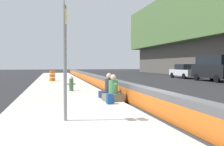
{
  "coord_description": "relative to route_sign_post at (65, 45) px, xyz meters",
  "views": [
    {
      "loc": [
        -7.75,
        3.28,
        1.67
      ],
      "look_at": [
        6.14,
        0.04,
        1.19
      ],
      "focal_mm": 41.24,
      "sensor_mm": 36.0,
      "label": 1
    }
  ],
  "objects": [
    {
      "name": "ground_plane",
      "position": [
        0.67,
        -2.93,
        -2.21
      ],
      "size": [
        160.0,
        160.0,
        0.0
      ],
      "primitive_type": "plane",
      "color": "#232326",
      "rests_on": "ground"
    },
    {
      "name": "sidewalk_strip",
      "position": [
        0.67,
        -0.28,
        -2.14
      ],
      "size": [
        80.0,
        4.4,
        0.14
      ],
      "primitive_type": "cube",
      "color": "#B5B2A8",
      "rests_on": "ground_plane"
    },
    {
      "name": "jersey_barrier",
      "position": [
        0.67,
        -2.93,
        -1.79
      ],
      "size": [
        76.0,
        0.45,
        0.85
      ],
      "color": "#545456",
      "rests_on": "ground_plane"
    },
    {
      "name": "route_sign_post",
      "position": [
        0.0,
        0.0,
        0.0
      ],
      "size": [
        0.44,
        0.09,
        3.6
      ],
      "color": "gray",
      "rests_on": "sidewalk_strip"
    },
    {
      "name": "fire_hydrant",
      "position": [
        7.9,
        -0.72,
        -1.62
      ],
      "size": [
        0.26,
        0.46,
        0.88
      ],
      "color": "#47663D",
      "rests_on": "sidewalk_strip"
    },
    {
      "name": "seated_person_foreground",
      "position": [
        3.35,
        -2.14,
        -1.72
      ],
      "size": [
        0.75,
        0.86,
        1.11
      ],
      "color": "#706651",
      "rests_on": "sidewalk_strip"
    },
    {
      "name": "seated_person_middle",
      "position": [
        4.36,
        -2.18,
        -1.72
      ],
      "size": [
        0.79,
        0.9,
        1.13
      ],
      "color": "#23284C",
      "rests_on": "sidewalk_strip"
    },
    {
      "name": "backpack",
      "position": [
        2.6,
        -1.83,
        -1.88
      ],
      "size": [
        0.32,
        0.28,
        0.4
      ],
      "color": "navy",
      "rests_on": "sidewalk_strip"
    },
    {
      "name": "construction_barrel",
      "position": [
        17.26,
        0.36,
        -1.59
      ],
      "size": [
        0.54,
        0.54,
        0.95
      ],
      "color": "orange",
      "rests_on": "sidewalk_strip"
    },
    {
      "name": "parked_car_fourth",
      "position": [
        15.21,
        -15.2,
        -0.86
      ],
      "size": [
        5.15,
        2.22,
        2.56
      ],
      "color": "black",
      "rests_on": "ground_plane"
    },
    {
      "name": "parked_car_midline",
      "position": [
        21.07,
        -15.2,
        -1.35
      ],
      "size": [
        4.53,
        2.01,
        1.71
      ],
      "color": "silver",
      "rests_on": "ground_plane"
    }
  ]
}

